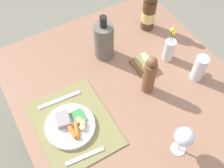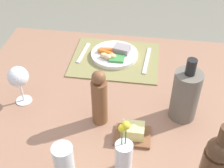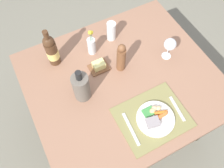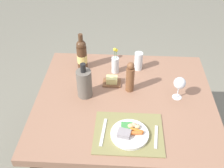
# 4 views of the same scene
# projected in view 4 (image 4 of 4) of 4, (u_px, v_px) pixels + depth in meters

# --- Properties ---
(ground_plane) EXTENTS (8.00, 8.00, 0.00)m
(ground_plane) POSITION_uv_depth(u_px,v_px,m) (122.00, 162.00, 2.32)
(ground_plane) COLOR gray
(dining_table) EXTENTS (1.22, 1.08, 0.75)m
(dining_table) POSITION_uv_depth(u_px,v_px,m) (125.00, 107.00, 1.90)
(dining_table) COLOR #946950
(dining_table) RESTS_ON ground_plane
(placemat) EXTENTS (0.41, 0.33, 0.01)m
(placemat) POSITION_uv_depth(u_px,v_px,m) (128.00, 133.00, 1.60)
(placemat) COLOR olive
(placemat) RESTS_ON dining_table
(dinner_plate) EXTENTS (0.23, 0.23, 0.05)m
(dinner_plate) POSITION_uv_depth(u_px,v_px,m) (130.00, 133.00, 1.58)
(dinner_plate) COLOR white
(dinner_plate) RESTS_ON placemat
(fork) EXTENTS (0.03, 0.21, 0.00)m
(fork) POSITION_uv_depth(u_px,v_px,m) (103.00, 132.00, 1.60)
(fork) COLOR silver
(fork) RESTS_ON placemat
(knife) EXTENTS (0.03, 0.17, 0.00)m
(knife) POSITION_uv_depth(u_px,v_px,m) (156.00, 137.00, 1.57)
(knife) COLOR silver
(knife) RESTS_ON placemat
(pepper_mill) EXTENTS (0.06, 0.06, 0.23)m
(pepper_mill) POSITION_uv_depth(u_px,v_px,m) (130.00, 77.00, 1.84)
(pepper_mill) COLOR brown
(pepper_mill) RESTS_ON dining_table
(wine_bottle) EXTENTS (0.08, 0.08, 0.29)m
(wine_bottle) POSITION_uv_depth(u_px,v_px,m) (82.00, 54.00, 2.05)
(wine_bottle) COLOR #4D301D
(wine_bottle) RESTS_ON dining_table
(flower_vase) EXTENTS (0.06, 0.06, 0.22)m
(flower_vase) POSITION_uv_depth(u_px,v_px,m) (115.00, 64.00, 2.03)
(flower_vase) COLOR silver
(flower_vase) RESTS_ON dining_table
(water_tumbler) EXTENTS (0.06, 0.06, 0.14)m
(water_tumbler) POSITION_uv_depth(u_px,v_px,m) (138.00, 62.00, 2.07)
(water_tumbler) COLOR silver
(water_tumbler) RESTS_ON dining_table
(butter_dish) EXTENTS (0.13, 0.10, 0.06)m
(butter_dish) POSITION_uv_depth(u_px,v_px,m) (112.00, 81.00, 1.95)
(butter_dish) COLOR brown
(butter_dish) RESTS_ON dining_table
(wine_glass) EXTENTS (0.08, 0.08, 0.17)m
(wine_glass) POSITION_uv_depth(u_px,v_px,m) (180.00, 84.00, 1.77)
(wine_glass) COLOR white
(wine_glass) RESTS_ON dining_table
(cooler_bottle) EXTENTS (0.10, 0.10, 0.26)m
(cooler_bottle) POSITION_uv_depth(u_px,v_px,m) (84.00, 83.00, 1.80)
(cooler_bottle) COLOR #686054
(cooler_bottle) RESTS_ON dining_table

